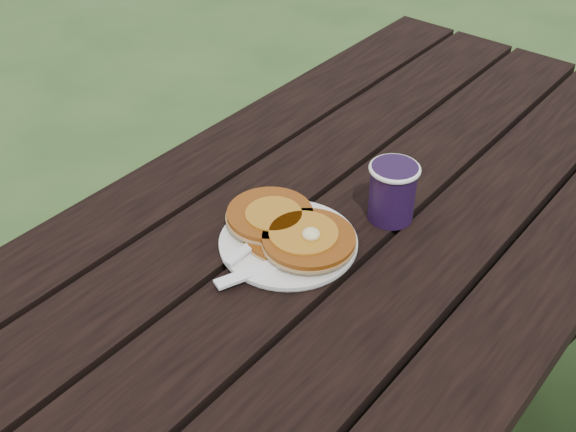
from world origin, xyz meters
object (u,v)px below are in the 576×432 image
Objects in this scene: picnic_table at (300,415)px; plate at (288,243)px; coffee_cup at (393,189)px; pancake_stack at (290,229)px.

picnic_table is 0.39m from plate.
coffee_cup reaches higher than picnic_table.
coffee_cup is at bearing 73.47° from picnic_table.
plate is (-0.03, 0.01, 0.39)m from picnic_table.
pancake_stack is at bearing -119.61° from coffee_cup.
coffee_cup reaches higher than pancake_stack.
coffee_cup is (0.08, 0.16, 0.05)m from plate.
picnic_table is 0.41m from pancake_stack.
pancake_stack reaches higher than picnic_table.
pancake_stack is 2.28× the size of coffee_cup.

